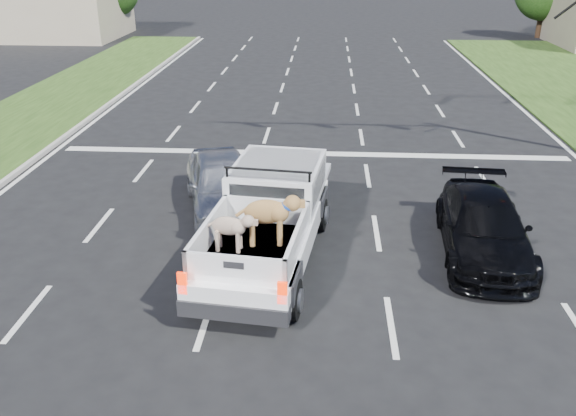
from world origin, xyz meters
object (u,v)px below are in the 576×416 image
at_px(traffic_signal, 548,8).
at_px(black_coupe, 484,227).
at_px(silver_sedan, 223,184).
at_px(pickup_truck, 268,218).

relative_size(traffic_signal, black_coupe, 1.99).
xyz_separation_m(silver_sedan, black_coupe, (6.31, -2.04, -0.09)).
bearing_deg(traffic_signal, silver_sedan, -150.34).
xyz_separation_m(traffic_signal, black_coupe, (-3.12, -7.41, -4.06)).
bearing_deg(pickup_truck, black_coupe, 13.14).
height_order(traffic_signal, pickup_truck, traffic_signal).
bearing_deg(silver_sedan, black_coupe, -33.89).
xyz_separation_m(pickup_truck, silver_sedan, (-1.45, 2.58, -0.24)).
bearing_deg(traffic_signal, black_coupe, -112.87).
height_order(pickup_truck, black_coupe, pickup_truck).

